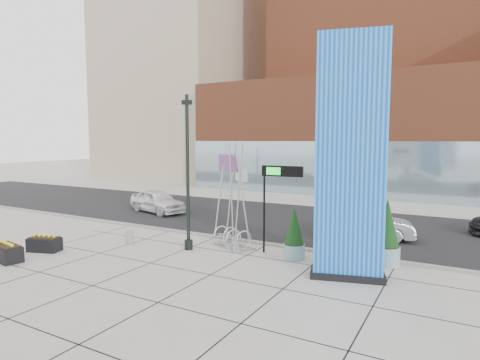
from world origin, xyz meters
The scene contains 19 objects.
ground centered at (0.00, 0.00, 0.00)m, with size 160.00×160.00×0.00m, color #9E9991.
street_asphalt centered at (0.00, 10.00, 0.01)m, with size 80.00×12.00×0.02m, color black.
curb_edge centered at (0.00, 4.00, 0.06)m, with size 80.00×0.30×0.12m, color gray.
tower_podium centered at (1.00, 27.00, 5.50)m, with size 34.00×10.00×11.00m, color brown.
tower_glass_front centered at (1.00, 22.20, 2.50)m, with size 34.00×0.60×5.00m, color #8CA5B2.
building_beige_left centered at (-26.00, 34.00, 17.00)m, with size 18.00×20.00×34.00m, color tan.
blue_pylon centered at (5.62, 1.27, 4.31)m, with size 2.90×1.85×8.92m.
lamp_post centered at (-1.86, 1.49, 2.94)m, with size 0.49×0.39×7.18m.
public_art_sculpture centered at (-0.27, 2.83, 1.32)m, with size 2.46×1.86×5.02m.
concrete_bollard centered at (-4.95, 0.85, 0.34)m, with size 0.35×0.35×0.67m, color gray.
overhead_street_sign centered at (2.11, 2.80, 3.42)m, with size 1.88×0.29×3.99m.
round_planter_east centered at (6.62, 3.60, 1.30)m, with size 1.10×1.10×2.75m.
round_planter_mid centered at (4.98, 3.60, 1.04)m, with size 0.88×0.88×2.20m.
round_planter_west centered at (3.01, 2.51, 1.09)m, with size 0.92×0.92×2.31m.
box_planter_north centered at (-7.50, -2.00, 0.36)m, with size 1.58×1.11×0.79m.
box_planter_south centered at (-7.50, -3.74, 0.39)m, with size 1.64×1.01×0.84m.
car_white_west centered at (-9.55, 8.20, 0.81)m, with size 1.91×4.75×1.62m, color white.
car_silver_mid centered at (5.00, 7.71, 0.76)m, with size 1.61×4.62×1.52m, color #B1B3BA.
traffic_signal centered at (-12.00, 15.00, 2.30)m, with size 0.15×0.18×4.10m.
Camera 1 is at (9.22, -13.40, 5.12)m, focal length 30.00 mm.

